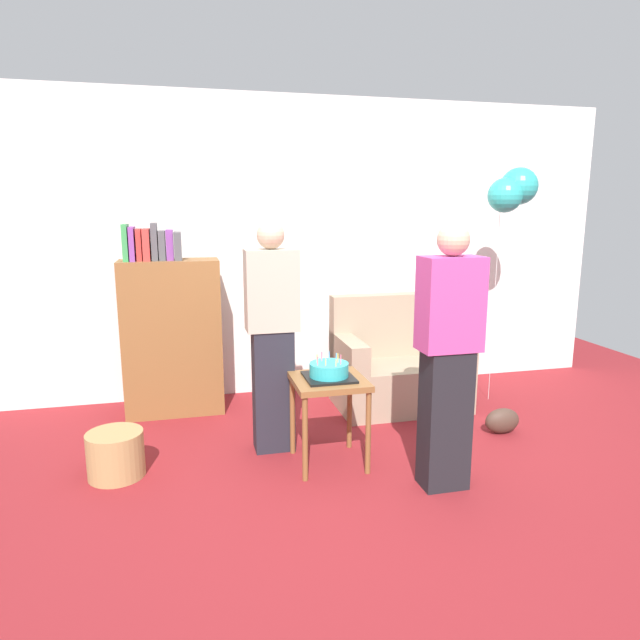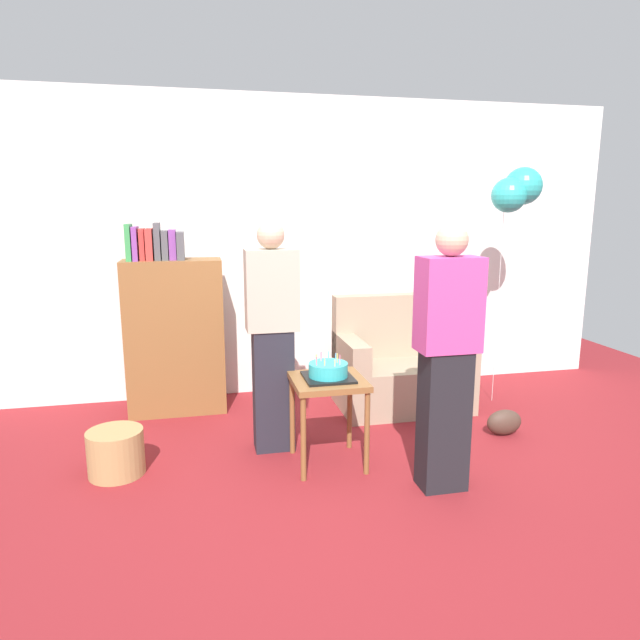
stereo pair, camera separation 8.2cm
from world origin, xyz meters
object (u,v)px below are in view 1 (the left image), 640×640
at_px(person_holding_cake, 448,358).
at_px(wicker_basket, 116,454).
at_px(couch, 398,367).
at_px(birthday_cake, 329,371).
at_px(bookshelf, 171,333).
at_px(person_blowing_candles, 272,337).
at_px(balloon_bunch, 513,190).
at_px(handbag, 502,421).
at_px(side_table, 329,392).

bearing_deg(person_holding_cake, wicker_basket, 7.70).
height_order(couch, birthday_cake, couch).
distance_m(bookshelf, wicker_basket, 1.30).
relative_size(couch, birthday_cake, 3.44).
relative_size(person_blowing_candles, wicker_basket, 4.53).
xyz_separation_m(couch, birthday_cake, (-0.88, -0.98, 0.31)).
distance_m(bookshelf, balloon_bunch, 3.11).
relative_size(couch, handbag, 3.93).
xyz_separation_m(person_blowing_candles, wicker_basket, (-1.06, -0.18, -0.68)).
bearing_deg(person_holding_cake, handbag, -116.76).
bearing_deg(person_blowing_candles, side_table, -52.14).
height_order(side_table, birthday_cake, birthday_cake).
bearing_deg(wicker_basket, side_table, -5.80).
xyz_separation_m(side_table, person_holding_cake, (0.61, -0.48, 0.32)).
distance_m(birthday_cake, wicker_basket, 1.48).
height_order(couch, handbag, couch).
distance_m(side_table, wicker_basket, 1.44).
bearing_deg(person_holding_cake, birthday_cake, -12.92).
distance_m(couch, bookshelf, 1.97).
distance_m(side_table, handbag, 1.50).
bearing_deg(handbag, birthday_cake, -173.11).
distance_m(couch, birthday_cake, 1.36).
height_order(bookshelf, wicker_basket, bookshelf).
distance_m(couch, wicker_basket, 2.43).
bearing_deg(balloon_bunch, person_holding_cake, -132.40).
bearing_deg(handbag, bookshelf, 156.17).
xyz_separation_m(side_table, balloon_bunch, (1.82, 0.84, 1.35)).
xyz_separation_m(birthday_cake, person_holding_cake, (0.61, -0.48, 0.18)).
height_order(bookshelf, person_holding_cake, person_holding_cake).
distance_m(person_holding_cake, handbag, 1.28).
xyz_separation_m(bookshelf, wicker_basket, (-0.36, -1.12, -0.54)).
distance_m(birthday_cake, person_holding_cake, 0.80).
distance_m(birthday_cake, handbag, 1.54).
bearing_deg(handbag, side_table, -173.11).
relative_size(side_table, handbag, 2.15).
distance_m(birthday_cake, person_blowing_candles, 0.49).
bearing_deg(person_blowing_candles, birthday_cake, -52.14).
relative_size(wicker_basket, handbag, 1.29).
height_order(birthday_cake, person_holding_cake, person_holding_cake).
bearing_deg(wicker_basket, person_blowing_candles, 9.84).
bearing_deg(person_blowing_candles, couch, 21.37).
height_order(couch, balloon_bunch, balloon_bunch).
bearing_deg(couch, person_blowing_candles, -151.56).
xyz_separation_m(birthday_cake, wicker_basket, (-1.39, 0.14, -0.50)).
bearing_deg(couch, person_holding_cake, -100.50).
bearing_deg(side_table, birthday_cake, -11.92).
height_order(person_holding_cake, wicker_basket, person_holding_cake).
height_order(birthday_cake, balloon_bunch, balloon_bunch).
relative_size(side_table, balloon_bunch, 0.29).
height_order(person_blowing_candles, person_holding_cake, same).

